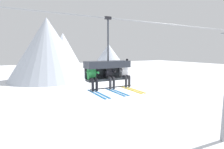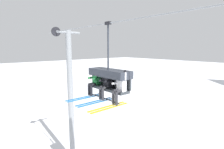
# 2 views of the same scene
# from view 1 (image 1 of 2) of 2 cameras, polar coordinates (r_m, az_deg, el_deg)

# --- Properties ---
(mountain_peak_west) EXTENTS (19.87, 19.87, 16.05)m
(mountain_peak_west) POSITION_cam_1_polar(r_m,az_deg,el_deg) (48.67, -20.23, 7.77)
(mountain_peak_west) COLOR silver
(mountain_peak_west) RESTS_ON ground_plane
(mountain_peak_central) EXTENTS (13.09, 13.09, 12.37)m
(mountain_peak_central) POSITION_cam_1_polar(r_m,az_deg,el_deg) (49.84, -15.56, 5.83)
(mountain_peak_central) COLOR white
(mountain_peak_central) RESTS_ON ground_plane
(mountain_peak_east) EXTENTS (14.41, 14.41, 9.79)m
(mountain_peak_east) POSITION_cam_1_polar(r_m,az_deg,el_deg) (59.09, -1.11, 5.10)
(mountain_peak_east) COLOR silver
(mountain_peak_east) RESTS_ON ground_plane
(lift_cable) EXTENTS (18.23, 0.05, 0.05)m
(lift_cable) POSITION_cam_1_polar(r_m,az_deg,el_deg) (9.74, 16.35, 15.63)
(lift_cable) COLOR gray
(chairlift_chair) EXTENTS (2.04, 0.74, 3.05)m
(chairlift_chair) POSITION_cam_1_polar(r_m,az_deg,el_deg) (7.80, -1.52, 2.42)
(chairlift_chair) COLOR #33383D
(skier_green) EXTENTS (0.46, 1.70, 1.23)m
(skier_green) POSITION_cam_1_polar(r_m,az_deg,el_deg) (7.30, -6.34, -0.44)
(skier_green) COLOR #23843D
(skier_black) EXTENTS (0.46, 1.70, 1.23)m
(skier_black) POSITION_cam_1_polar(r_m,az_deg,el_deg) (7.64, -0.75, -0.02)
(skier_black) COLOR black
(skier_white) EXTENTS (0.48, 1.70, 1.34)m
(skier_white) POSITION_cam_1_polar(r_m,az_deg,el_deg) (8.06, 4.31, 0.50)
(skier_white) COLOR silver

